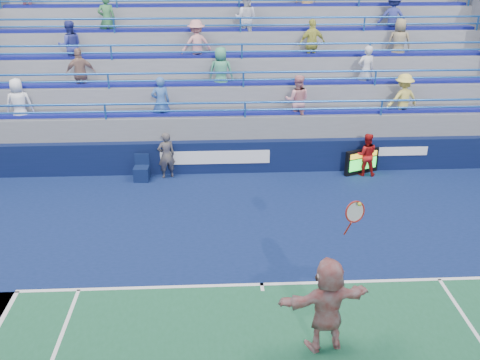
{
  "coord_description": "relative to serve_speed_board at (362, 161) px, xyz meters",
  "views": [
    {
      "loc": [
        -0.99,
        -10.02,
        7.15
      ],
      "look_at": [
        -0.37,
        2.5,
        1.5
      ],
      "focal_mm": 40.0,
      "sensor_mm": 36.0,
      "label": 1
    }
  ],
  "objects": [
    {
      "name": "bleacher_stand",
      "position": [
        -3.86,
        4.11,
        1.11
      ],
      "size": [
        18.0,
        5.6,
        6.13
      ],
      "color": "slate",
      "rests_on": "ground"
    },
    {
      "name": "line_judge",
      "position": [
        -6.44,
        -0.0,
        0.35
      ],
      "size": [
        0.67,
        0.55,
        1.56
      ],
      "primitive_type": "imported",
      "rotation": [
        0.0,
        0.0,
        3.51
      ],
      "color": "#141737",
      "rests_on": "ground"
    },
    {
      "name": "judge_chair",
      "position": [
        -7.24,
        -0.19,
        -0.16
      ],
      "size": [
        0.5,
        0.5,
        0.85
      ],
      "color": "#0D1940",
      "rests_on": "ground"
    },
    {
      "name": "sponsor_wall",
      "position": [
        -3.85,
        0.34,
        0.12
      ],
      "size": [
        18.0,
        0.32,
        1.1
      ],
      "color": "#0A1538",
      "rests_on": "ground"
    },
    {
      "name": "tennis_player",
      "position": [
        -2.83,
        -8.19,
        0.54
      ],
      "size": [
        1.88,
        0.92,
        3.11
      ],
      "color": "silver",
      "rests_on": "ground"
    },
    {
      "name": "serve_speed_board",
      "position": [
        0.0,
        0.0,
        0.0
      ],
      "size": [
        1.21,
        0.59,
        0.86
      ],
      "color": "black",
      "rests_on": "ground"
    },
    {
      "name": "ground",
      "position": [
        -3.86,
        -6.15,
        -0.43
      ],
      "size": [
        120.0,
        120.0,
        0.0
      ],
      "primitive_type": "plane",
      "color": "#333538"
    },
    {
      "name": "ball_girl",
      "position": [
        0.08,
        -0.12,
        0.29
      ],
      "size": [
        0.77,
        0.64,
        1.45
      ],
      "primitive_type": "imported",
      "rotation": [
        0.0,
        0.0,
        3.01
      ],
      "color": "#AD1413",
      "rests_on": "ground"
    }
  ]
}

